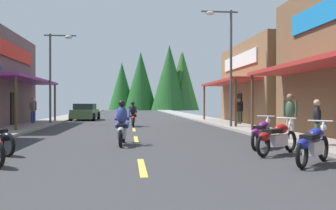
% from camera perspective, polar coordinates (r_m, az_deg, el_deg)
% --- Properties ---
extents(ground, '(10.27, 88.29, 0.10)m').
position_cam_1_polar(ground, '(28.85, -5.53, -2.68)').
color(ground, '#38383A').
extents(sidewalk_left, '(2.29, 88.29, 0.12)m').
position_cam_1_polar(sidewalk_left, '(29.45, -17.86, -2.42)').
color(sidewalk_left, gray).
rests_on(sidewalk_left, ground).
extents(sidewalk_right, '(2.29, 88.29, 0.12)m').
position_cam_1_polar(sidewalk_right, '(29.58, 6.73, -2.39)').
color(sidewalk_right, '#9E9991').
rests_on(sidewalk_right, ground).
extents(centerline_dashes, '(0.16, 66.39, 0.01)m').
position_cam_1_polar(centerline_dashes, '(33.38, -5.62, -2.18)').
color(centerline_dashes, '#E0C64C').
rests_on(centerline_dashes, ground).
extents(storefront_right_far, '(10.14, 10.26, 5.61)m').
position_cam_1_polar(storefront_right_far, '(27.76, 19.20, 3.09)').
color(storefront_right_far, olive).
rests_on(storefront_right_far, ground).
extents(streetlamp_left, '(2.13, 0.30, 6.12)m').
position_cam_1_polar(streetlamp_left, '(26.17, -17.01, 5.87)').
color(streetlamp_left, '#474C51').
rests_on(streetlamp_left, ground).
extents(streetlamp_right, '(2.13, 0.30, 6.76)m').
position_cam_1_polar(streetlamp_right, '(21.53, 8.91, 8.03)').
color(streetlamp_right, '#474C51').
rests_on(streetlamp_right, ground).
extents(motorcycle_parked_right_3, '(1.60, 1.56, 1.04)m').
position_cam_1_polar(motorcycle_parked_right_3, '(9.44, 21.46, -5.65)').
color(motorcycle_parked_right_3, black).
rests_on(motorcycle_parked_right_3, ground).
extents(motorcycle_parked_right_4, '(1.75, 1.39, 1.04)m').
position_cam_1_polar(motorcycle_parked_right_4, '(10.94, 16.47, -4.81)').
color(motorcycle_parked_right_4, black).
rests_on(motorcycle_parked_right_4, ground).
extents(motorcycle_parked_right_5, '(1.33, 1.79, 1.04)m').
position_cam_1_polar(motorcycle_parked_right_5, '(12.39, 14.23, -4.21)').
color(motorcycle_parked_right_5, black).
rests_on(motorcycle_parked_right_5, ground).
extents(rider_cruising_lead, '(0.60, 2.14, 1.57)m').
position_cam_1_polar(rider_cruising_lead, '(12.96, -7.09, -3.27)').
color(rider_cruising_lead, black).
rests_on(rider_cruising_lead, ground).
extents(rider_cruising_trailing, '(0.60, 2.14, 1.57)m').
position_cam_1_polar(rider_cruising_trailing, '(23.02, -5.45, -1.69)').
color(rider_cruising_trailing, black).
rests_on(rider_cruising_trailing, ground).
extents(pedestrian_by_shop, '(0.43, 0.47, 1.81)m').
position_cam_1_polar(pedestrian_by_shop, '(14.43, 18.31, -1.30)').
color(pedestrian_by_shop, '#B2A599').
rests_on(pedestrian_by_shop, ground).
extents(pedestrian_browsing, '(0.57, 0.26, 1.77)m').
position_cam_1_polar(pedestrian_browsing, '(24.30, 10.87, -0.70)').
color(pedestrian_browsing, '#3F593F').
rests_on(pedestrian_browsing, ground).
extents(pedestrian_waiting, '(0.42, 0.48, 1.81)m').
position_cam_1_polar(pedestrian_waiting, '(26.49, -20.10, -0.56)').
color(pedestrian_waiting, '#333F8C').
rests_on(pedestrian_waiting, ground).
extents(pedestrian_strolling, '(0.37, 0.54, 1.58)m').
position_cam_1_polar(pedestrian_strolling, '(12.81, 22.00, -2.19)').
color(pedestrian_strolling, '#3F593F').
rests_on(pedestrian_strolling, ground).
extents(parked_car_curbside, '(2.26, 4.39, 1.40)m').
position_cam_1_polar(parked_car_curbside, '(32.09, -12.65, -1.07)').
color(parked_car_curbside, '#4C723F').
rests_on(parked_car_curbside, ground).
extents(treeline_backdrop, '(18.56, 11.99, 12.94)m').
position_cam_1_polar(treeline_backdrop, '(75.28, -0.49, 3.61)').
color(treeline_backdrop, '#2C6623').
rests_on(treeline_backdrop, ground).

